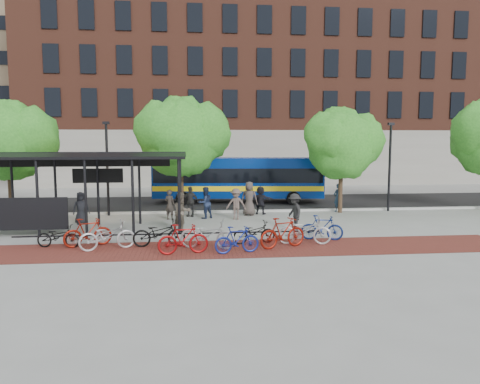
{
  "coord_description": "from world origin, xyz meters",
  "views": [
    {
      "loc": [
        -2.44,
        -22.44,
        4.14
      ],
      "look_at": [
        -0.08,
        0.19,
        1.6
      ],
      "focal_mm": 35.0,
      "sensor_mm": 36.0,
      "label": 1
    }
  ],
  "objects": [
    {
      "name": "bike_4",
      "position": [
        -3.72,
        -4.32,
        0.53
      ],
      "size": [
        2.07,
        0.86,
        1.06
      ],
      "primitive_type": "imported",
      "rotation": [
        0.0,
        0.0,
        1.65
      ],
      "color": "black",
      "rests_on": "ground"
    },
    {
      "name": "brick_strip",
      "position": [
        -2.0,
        -5.0,
        0.0
      ],
      "size": [
        24.0,
        3.0,
        0.01
      ],
      "primitive_type": "cube",
      "color": "maroon",
      "rests_on": "ground"
    },
    {
      "name": "pedestrian_3",
      "position": [
        -0.15,
        1.57,
        0.81
      ],
      "size": [
        1.16,
        0.83,
        1.63
      ],
      "primitive_type": "imported",
      "rotation": [
        0.0,
        0.0,
        -0.24
      ],
      "color": "brown",
      "rests_on": "ground"
    },
    {
      "name": "tree_a",
      "position": [
        -11.91,
        3.35,
        4.24
      ],
      "size": [
        4.9,
        4.0,
        6.18
      ],
      "color": "#382619",
      "rests_on": "ground"
    },
    {
      "name": "pedestrian_2",
      "position": [
        -1.74,
        2.08,
        0.84
      ],
      "size": [
        1.03,
        0.98,
        1.67
      ],
      "primitive_type": "imported",
      "rotation": [
        0.0,
        0.0,
        3.73
      ],
      "color": "#1E2946",
      "rests_on": "ground"
    },
    {
      "name": "bike_0",
      "position": [
        -7.58,
        -4.11,
        0.44
      ],
      "size": [
        1.75,
        0.85,
        0.88
      ],
      "primitive_type": "imported",
      "rotation": [
        0.0,
        0.0,
        1.41
      ],
      "color": "black",
      "rests_on": "ground"
    },
    {
      "name": "asphalt_street",
      "position": [
        0.0,
        8.0,
        0.01
      ],
      "size": [
        160.0,
        8.0,
        0.01
      ],
      "primitive_type": "cube",
      "color": "black",
      "rests_on": "ground"
    },
    {
      "name": "bike_7",
      "position": [
        -0.81,
        -5.74,
        0.51
      ],
      "size": [
        1.75,
        0.79,
        1.02
      ],
      "primitive_type": "imported",
      "rotation": [
        0.0,
        0.0,
        1.76
      ],
      "color": "navy",
      "rests_on": "ground"
    },
    {
      "name": "pedestrian_1",
      "position": [
        -3.58,
        1.84,
        0.79
      ],
      "size": [
        0.69,
        0.62,
        1.58
      ],
      "primitive_type": "imported",
      "rotation": [
        0.0,
        0.0,
        2.62
      ],
      "color": "#39322D",
      "rests_on": "ground"
    },
    {
      "name": "pedestrian_9",
      "position": [
        2.28,
        -1.5,
        0.84
      ],
      "size": [
        0.81,
        1.19,
        1.69
      ],
      "primitive_type": "imported",
      "rotation": [
        0.0,
        0.0,
        4.89
      ],
      "color": "black",
      "rests_on": "ground"
    },
    {
      "name": "pedestrian_7",
      "position": [
        6.0,
        3.73,
        0.81
      ],
      "size": [
        0.71,
        0.62,
        1.63
      ],
      "primitive_type": "imported",
      "rotation": [
        0.0,
        0.0,
        3.62
      ],
      "color": "#22394F",
      "rests_on": "ground"
    },
    {
      "name": "building_brick",
      "position": [
        10.0,
        26.0,
        10.0
      ],
      "size": [
        55.0,
        14.0,
        20.0
      ],
      "primitive_type": "cube",
      "color": "brown",
      "rests_on": "ground"
    },
    {
      "name": "bus",
      "position": [
        0.61,
        8.08,
        1.71
      ],
      "size": [
        11.19,
        3.48,
        2.97
      ],
      "rotation": [
        0.0,
        0.0,
        -0.1
      ],
      "color": "navy",
      "rests_on": "ground"
    },
    {
      "name": "tree_c",
      "position": [
        6.09,
        3.35,
        4.05
      ],
      "size": [
        4.66,
        3.8,
        5.92
      ],
      "color": "#382619",
      "rests_on": "ground"
    },
    {
      "name": "pedestrian_8",
      "position": [
        -2.89,
        -1.5,
        0.9
      ],
      "size": [
        1.1,
        1.02,
        1.81
      ],
      "primitive_type": "imported",
      "rotation": [
        0.0,
        0.0,
        0.49
      ],
      "color": "brown",
      "rests_on": "ground"
    },
    {
      "name": "bike_1",
      "position": [
        -6.49,
        -4.02,
        0.56
      ],
      "size": [
        1.92,
        1.24,
        1.12
      ],
      "primitive_type": "imported",
      "rotation": [
        0.0,
        0.0,
        1.99
      ],
      "color": "maroon",
      "rests_on": "ground"
    },
    {
      "name": "bike_rack_rail",
      "position": [
        -3.3,
        -4.1,
        0.0
      ],
      "size": [
        12.0,
        0.05,
        0.95
      ],
      "primitive_type": "cube",
      "color": "black",
      "rests_on": "ground"
    },
    {
      "name": "lamp_post_right",
      "position": [
        9.0,
        3.6,
        2.75
      ],
      "size": [
        0.35,
        0.2,
        5.12
      ],
      "color": "black",
      "rests_on": "ground"
    },
    {
      "name": "bus_shelter",
      "position": [
        -8.13,
        -0.48,
        3.0
      ],
      "size": [
        10.6,
        3.07,
        3.6
      ],
      "color": "black",
      "rests_on": "ground"
    },
    {
      "name": "curb",
      "position": [
        0.0,
        4.0,
        0.06
      ],
      "size": [
        160.0,
        0.25,
        0.12
      ],
      "primitive_type": "cube",
      "color": "#B7B7B2",
      "rests_on": "ground"
    },
    {
      "name": "building_tower",
      "position": [
        -16.0,
        40.0,
        15.0
      ],
      "size": [
        22.0,
        22.0,
        30.0
      ],
      "primitive_type": "cube",
      "color": "#7A664C",
      "rests_on": "ground"
    },
    {
      "name": "ground",
      "position": [
        0.0,
        0.0,
        0.0
      ],
      "size": [
        160.0,
        160.0,
        0.0
      ],
      "primitive_type": "plane",
      "color": "#9E9E99",
      "rests_on": "ground"
    },
    {
      "name": "pedestrian_5",
      "position": [
        1.38,
        3.17,
        0.79
      ],
      "size": [
        1.53,
        0.9,
        1.57
      ],
      "primitive_type": "imported",
      "rotation": [
        0.0,
        0.0,
        2.82
      ],
      "color": "black",
      "rests_on": "ground"
    },
    {
      "name": "lamp_post_left",
      "position": [
        -7.0,
        3.6,
        2.75
      ],
      "size": [
        0.35,
        0.2,
        5.12
      ],
      "color": "black",
      "rests_on": "ground"
    },
    {
      "name": "bike_6",
      "position": [
        -1.86,
        -4.89,
        0.56
      ],
      "size": [
        2.27,
        1.32,
        1.13
      ],
      "primitive_type": "imported",
      "rotation": [
        0.0,
        0.0,
        1.29
      ],
      "color": "#A5A5A7",
      "rests_on": "ground"
    },
    {
      "name": "bike_5",
      "position": [
        -2.77,
        -5.64,
        0.56
      ],
      "size": [
        1.92,
        0.83,
        1.12
      ],
      "primitive_type": "imported",
      "rotation": [
        0.0,
        0.0,
        1.74
      ],
      "color": "maroon",
      "rests_on": "ground"
    },
    {
      "name": "bike_2",
      "position": [
        -5.64,
        -4.66,
        0.56
      ],
      "size": [
        2.24,
        1.42,
        1.11
      ],
      "primitive_type": "imported",
      "rotation": [
        0.0,
        0.0,
        1.92
      ],
      "color": "#B6B6B9",
      "rests_on": "ground"
    },
    {
      "name": "bike_8",
      "position": [
        0.02,
        -4.19,
        0.46
      ],
      "size": [
        1.81,
        0.86,
        0.91
      ],
      "primitive_type": "imported",
      "rotation": [
        0.0,
        0.0,
        1.72
      ],
      "color": "black",
      "rests_on": "ground"
    },
    {
      "name": "pedestrian_0",
      "position": [
        -7.87,
        0.98,
        0.8
      ],
      "size": [
        0.92,
        0.77,
        1.6
      ],
      "primitive_type": "imported",
      "rotation": [
        0.0,
        0.0,
        0.39
      ],
      "color": "black",
      "rests_on": "ground"
    },
    {
      "name": "bike_10",
      "position": [
        2.0,
        -4.52,
        0.56
      ],
      "size": [
        2.23,
        1.09,
        1.12
      ],
      "primitive_type": "imported",
      "rotation": [
        0.0,
        0.0,
        1.41
      ],
      "color": "#B5B5B7",
      "rests_on": "ground"
    },
    {
      "name": "tree_b",
      "position": [
        -2.9,
        3.35,
        4.46
      ],
      "size": [
        5.15,
        4.2,
        6.47
      ],
      "color": "#382619",
      "rests_on": "ground"
    },
    {
      "name": "pedestrian_4",
      "position": [
        -2.53,
        2.8,
        0.82
      ],
      "size": [
        1.04,
        0.7,
        1.64
      ],
      "primitive_type": "imported",
      "rotation": [
        0.0,
        0.0,
        5.94
      ],
      "color": "#2A2A2A",
      "rests_on": "ground"
    },
    {
      "name": "bike_9",
      "position": [
        1.02,
        -5.05,
        0.6
      ],
      "size": [
        2.05,
        1.25,
        1.19
      ],
      "primitive_type": "imported",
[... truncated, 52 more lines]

